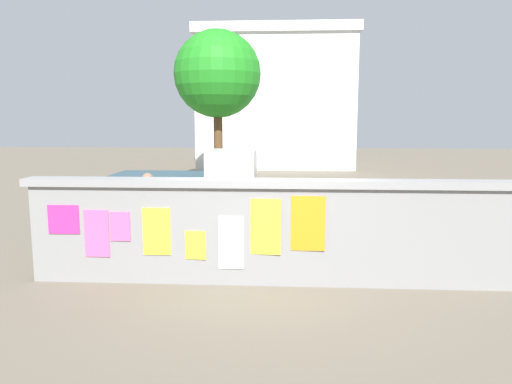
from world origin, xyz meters
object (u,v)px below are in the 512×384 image
object	(u,v)px
bicycle_near	(312,241)
tree_roadside	(217,75)
person_walking	(426,215)
person_bystander	(148,206)
auto_rickshaw_truck	(193,187)
motorcycle	(344,205)
bicycle_far	(415,219)

from	to	relation	value
bicycle_near	tree_roadside	xyz separation A→B (m)	(-3.22, 10.44, 3.99)
person_walking	person_bystander	bearing A→B (deg)	173.75
tree_roadside	bicycle_near	bearing A→B (deg)	-72.88
tree_roadside	auto_rickshaw_truck	bearing A→B (deg)	-87.18
motorcycle	bicycle_far	distance (m)	1.91
motorcycle	bicycle_far	size ratio (longest dim) A/B	1.14
bicycle_near	bicycle_far	xyz separation A→B (m)	(2.46, 2.22, 0.00)
auto_rickshaw_truck	bicycle_near	size ratio (longest dim) A/B	2.18
auto_rickshaw_truck	person_bystander	distance (m)	3.27
person_bystander	tree_roadside	bearing A→B (deg)	90.61
auto_rickshaw_truck	motorcycle	xyz separation A→B (m)	(3.85, 0.14, -0.44)
bicycle_far	person_walking	bearing A→B (deg)	-101.05
bicycle_near	person_bystander	distance (m)	3.17
auto_rickshaw_truck	tree_roadside	xyz separation A→B (m)	(-0.35, 7.17, 3.45)
motorcycle	person_bystander	xyz separation A→B (m)	(-4.09, -3.40, 0.52)
bicycle_far	auto_rickshaw_truck	bearing A→B (deg)	168.71
bicycle_far	tree_roadside	bearing A→B (deg)	124.61
auto_rickshaw_truck	bicycle_near	xyz separation A→B (m)	(2.86, -3.28, -0.54)
bicycle_far	person_bystander	world-z (taller)	person_bystander
bicycle_far	person_bystander	bearing A→B (deg)	-158.50
bicycle_near	tree_roadside	world-z (taller)	tree_roadside
motorcycle	auto_rickshaw_truck	bearing A→B (deg)	-177.87
auto_rickshaw_truck	bicycle_far	distance (m)	5.46
motorcycle	bicycle_near	xyz separation A→B (m)	(-0.98, -3.42, -0.10)
auto_rickshaw_truck	person_bystander	bearing A→B (deg)	-94.25
auto_rickshaw_truck	person_bystander	world-z (taller)	auto_rickshaw_truck
bicycle_far	person_bystander	distance (m)	6.02
bicycle_near	person_bystander	size ratio (longest dim) A/B	1.03
motorcycle	tree_roadside	xyz separation A→B (m)	(-4.20, 7.02, 3.89)
bicycle_far	person_walking	xyz separation A→B (m)	(-0.54, -2.74, 0.62)
person_walking	tree_roadside	bearing A→B (deg)	115.11
motorcycle	bicycle_near	size ratio (longest dim) A/B	1.14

